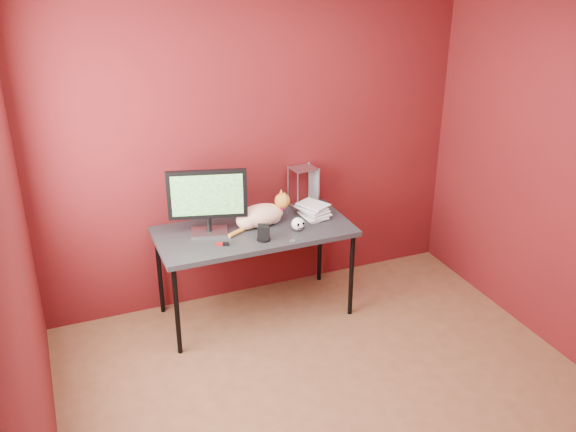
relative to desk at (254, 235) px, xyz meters
name	(u,v)px	position (x,y,z in m)	size (l,w,h in m)	color
room	(359,210)	(0.15, -1.37, 0.75)	(3.52, 3.52, 2.61)	brown
desk	(254,235)	(0.00, 0.00, 0.00)	(1.50, 0.70, 0.75)	black
monitor	(207,199)	(-0.34, 0.06, 0.33)	(0.58, 0.25, 0.51)	#A2A2A7
cat	(261,215)	(0.07, 0.04, 0.14)	(0.55, 0.24, 0.26)	orange
skull_mug	(298,224)	(0.31, -0.14, 0.10)	(0.10, 0.10, 0.10)	white
speaker	(264,233)	(0.00, -0.20, 0.11)	(0.11, 0.10, 0.12)	black
book_stack	(305,149)	(0.44, 0.04, 0.63)	(0.26, 0.29, 1.16)	beige
wire_rack	(303,187)	(0.52, 0.26, 0.22)	(0.22, 0.19, 0.35)	#A2A2A7
pocket_knife	(222,244)	(-0.30, -0.17, 0.06)	(0.09, 0.02, 0.02)	#9D0D0C
black_gadget	(226,244)	(-0.28, -0.18, 0.06)	(0.05, 0.03, 0.02)	black
washer	(292,240)	(0.20, -0.29, 0.05)	(0.04, 0.04, 0.00)	#A2A2A7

